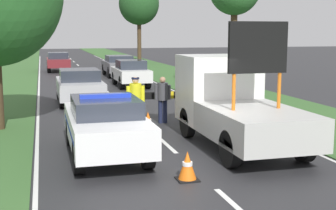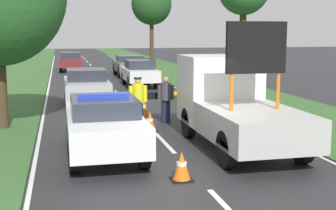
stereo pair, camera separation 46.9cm
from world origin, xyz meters
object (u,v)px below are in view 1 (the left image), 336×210
at_px(police_car, 105,124).
at_px(traffic_cone_centre_front, 111,112).
at_px(traffic_cone_near_police, 187,166).
at_px(queued_car_wagon_maroon, 58,61).
at_px(police_officer, 136,98).
at_px(queued_car_suv_grey, 119,65).
at_px(road_barrier, 142,97).
at_px(traffic_cone_near_truck, 148,122).
at_px(queued_car_sedan_silver, 80,86).
at_px(traffic_cone_behind_barrier, 139,107).
at_px(queued_car_van_white, 131,73).
at_px(pedestrian_civilian, 163,96).
at_px(roadside_tree_near_left, 139,4).
at_px(work_truck, 233,103).

bearing_deg(police_car, traffic_cone_centre_front, 82.01).
xyz_separation_m(traffic_cone_near_police, queued_car_wagon_maroon, (-1.65, 29.36, 0.49)).
bearing_deg(police_car, police_officer, 67.91).
distance_m(traffic_cone_centre_front, queued_car_suv_grey, 16.65).
bearing_deg(traffic_cone_centre_front, queued_car_suv_grey, 79.87).
height_order(road_barrier, traffic_cone_near_truck, road_barrier).
bearing_deg(queued_car_sedan_silver, queued_car_wagon_maroon, -88.98).
relative_size(police_car, road_barrier, 1.33).
distance_m(police_car, traffic_cone_behind_barrier, 5.75).
bearing_deg(queued_car_van_white, police_car, 77.05).
distance_m(road_barrier, traffic_cone_near_truck, 1.78).
bearing_deg(pedestrian_civilian, traffic_cone_near_police, -90.55).
bearing_deg(roadside_tree_near_left, queued_car_suv_grey, -107.81).
height_order(traffic_cone_near_truck, queued_car_wagon_maroon, queued_car_wagon_maroon).
bearing_deg(traffic_cone_behind_barrier, roadside_tree_near_left, 78.34).
height_order(pedestrian_civilian, queued_car_suv_grey, pedestrian_civilian).
xyz_separation_m(police_officer, roadside_tree_near_left, (6.57, 31.32, 4.84)).
distance_m(traffic_cone_near_police, traffic_cone_behind_barrier, 7.83).
distance_m(pedestrian_civilian, queued_car_suv_grey, 17.72).
xyz_separation_m(traffic_cone_near_police, queued_car_van_white, (2.03, 17.43, 0.49)).
height_order(police_car, work_truck, work_truck).
height_order(police_officer, traffic_cone_near_truck, police_officer).
bearing_deg(queued_car_wagon_maroon, police_car, 90.48).
height_order(pedestrian_civilian, queued_car_van_white, pedestrian_civilian).
distance_m(work_truck, queued_car_van_white, 14.62).
relative_size(police_officer, traffic_cone_near_truck, 2.69).
bearing_deg(queued_car_wagon_maroon, queued_car_suv_grey, 126.73).
height_order(police_officer, queued_car_van_white, police_officer).
distance_m(traffic_cone_behind_barrier, queued_car_wagon_maroon, 21.67).
relative_size(traffic_cone_behind_barrier, roadside_tree_near_left, 0.08).
relative_size(traffic_cone_near_truck, queued_car_wagon_maroon, 0.15).
distance_m(police_car, traffic_cone_near_truck, 3.19).
height_order(traffic_cone_behind_barrier, queued_car_suv_grey, queued_car_suv_grey).
distance_m(traffic_cone_centre_front, roadside_tree_near_left, 30.74).
xyz_separation_m(traffic_cone_near_truck, queued_car_suv_grey, (2.11, 18.88, 0.49)).
relative_size(queued_car_suv_grey, roadside_tree_near_left, 0.58).
bearing_deg(traffic_cone_near_police, police_car, 120.27).
relative_size(traffic_cone_near_police, traffic_cone_near_truck, 1.00).
bearing_deg(queued_car_wagon_maroon, queued_car_sedan_silver, 91.02).
relative_size(traffic_cone_near_truck, queued_car_suv_grey, 0.14).
bearing_deg(queued_car_van_white, queued_car_suv_grey, -93.12).
bearing_deg(traffic_cone_near_truck, queued_car_van_white, 81.94).
distance_m(police_car, queued_car_suv_grey, 21.86).
distance_m(work_truck, traffic_cone_centre_front, 5.58).
bearing_deg(work_truck, traffic_cone_behind_barrier, -70.12).
xyz_separation_m(queued_car_suv_grey, roadside_tree_near_left, (4.18, 13.00, 5.05)).
bearing_deg(traffic_cone_centre_front, police_officer, -74.55).
height_order(police_car, traffic_cone_behind_barrier, police_car).
bearing_deg(traffic_cone_centre_front, roadside_tree_near_left, 76.41).
height_order(traffic_cone_near_truck, traffic_cone_behind_barrier, traffic_cone_behind_barrier).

